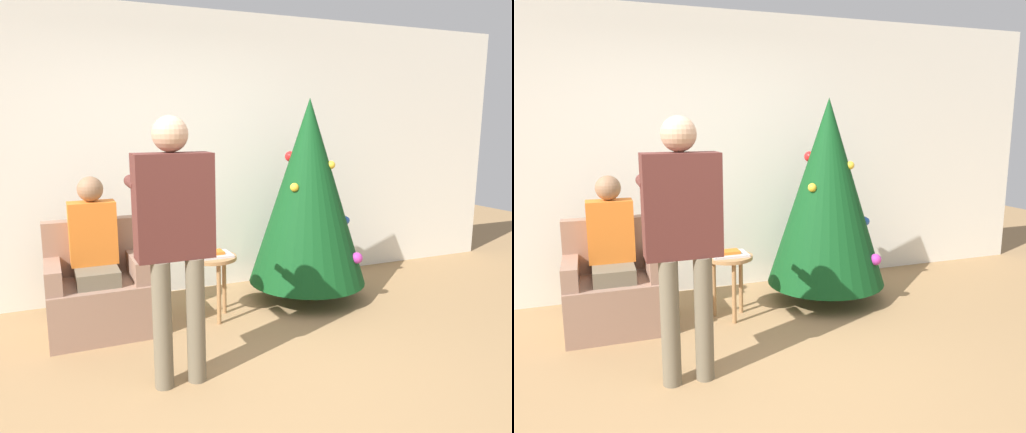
% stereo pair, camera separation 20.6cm
% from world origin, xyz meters
% --- Properties ---
extents(ground_plane, '(14.00, 14.00, 0.00)m').
position_xyz_m(ground_plane, '(0.00, 0.00, 0.00)').
color(ground_plane, '#99754C').
extents(wall_back, '(8.00, 0.06, 2.70)m').
position_xyz_m(wall_back, '(0.00, 2.23, 1.35)').
color(wall_back, silver).
rests_on(wall_back, ground_plane).
extents(christmas_tree, '(1.10, 1.10, 1.88)m').
position_xyz_m(christmas_tree, '(1.18, 1.51, 1.02)').
color(christmas_tree, brown).
rests_on(christmas_tree, ground_plane).
extents(armchair, '(0.76, 0.65, 0.88)m').
position_xyz_m(armchair, '(-0.73, 1.51, 0.31)').
color(armchair, '#93705B').
rests_on(armchair, ground_plane).
extents(person_seated, '(0.36, 0.46, 1.24)m').
position_xyz_m(person_seated, '(-0.73, 1.49, 0.68)').
color(person_seated, '#6B604C').
rests_on(person_seated, ground_plane).
extents(person_standing, '(0.49, 0.57, 1.70)m').
position_xyz_m(person_standing, '(-0.34, 0.48, 1.03)').
color(person_standing, '#6B604C').
rests_on(person_standing, ground_plane).
extents(side_stool, '(0.40, 0.40, 0.55)m').
position_xyz_m(side_stool, '(0.20, 1.38, 0.45)').
color(side_stool, '#A37547').
rests_on(side_stool, ground_plane).
extents(laptop, '(0.30, 0.23, 0.02)m').
position_xyz_m(laptop, '(0.20, 1.38, 0.56)').
color(laptop, silver).
rests_on(laptop, side_stool).
extents(book, '(0.17, 0.13, 0.02)m').
position_xyz_m(book, '(0.20, 1.38, 0.58)').
color(book, orange).
rests_on(book, laptop).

